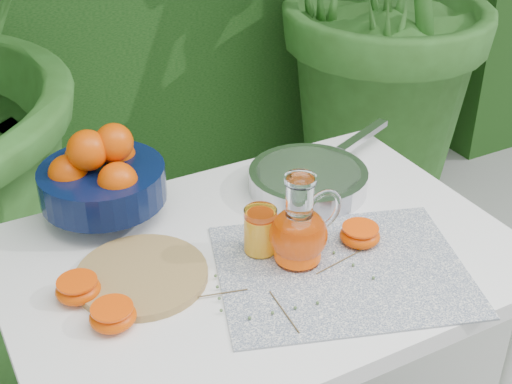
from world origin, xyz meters
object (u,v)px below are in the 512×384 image
fruit_bowl (101,176)px  saute_pan (309,178)px  cutting_board (142,275)px  white_table (261,285)px  juice_pitcher (299,232)px

fruit_bowl → saute_pan: size_ratio=0.65×
cutting_board → fruit_bowl: fruit_bowl is taller
white_table → fruit_bowl: bearing=129.2°
white_table → saute_pan: 0.29m
white_table → cutting_board: (-0.24, 0.03, 0.09)m
cutting_board → fruit_bowl: 0.26m
white_table → juice_pitcher: (0.05, -0.06, 0.15)m
cutting_board → juice_pitcher: juice_pitcher is taller
cutting_board → white_table: bearing=-7.7°
fruit_bowl → juice_pitcher: size_ratio=1.72×
fruit_bowl → saute_pan: (0.44, -0.12, -0.07)m
white_table → juice_pitcher: size_ratio=5.37×
juice_pitcher → fruit_bowl: bearing=129.7°
cutting_board → saute_pan: bearing=16.2°
juice_pitcher → saute_pan: 0.28m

